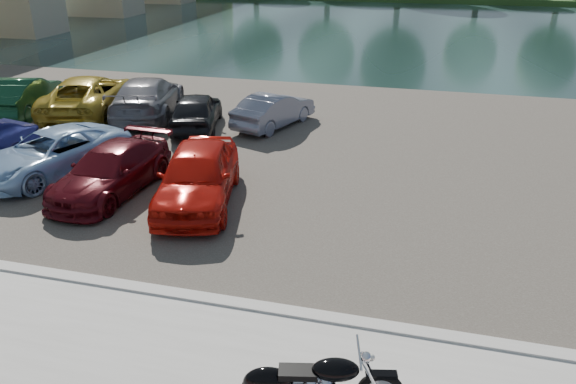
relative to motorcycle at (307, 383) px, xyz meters
name	(u,v)px	position (x,y,z in m)	size (l,w,h in m)	color
kerb	(288,313)	(-0.85, 2.17, -0.49)	(60.00, 0.30, 0.14)	#B0ACA5
parking_lot	(358,152)	(-0.85, 11.17, -0.54)	(60.00, 18.00, 0.04)	#443E37
river	(411,29)	(-0.85, 40.17, -0.56)	(120.00, 40.00, 0.00)	#192E2E
motorcycle	(307,383)	(0.00, 0.00, 0.00)	(2.30, 0.90, 1.05)	black
car_2	(52,153)	(-9.22, 7.04, 0.12)	(2.13, 4.62, 1.28)	#A0C3E8
car_3	(111,171)	(-6.87, 6.30, 0.11)	(1.76, 4.32, 1.25)	#4E0B12
car_4	(198,175)	(-4.33, 6.27, 0.25)	(1.82, 4.52, 1.54)	#BA140C
car_5	(23,96)	(-14.26, 12.23, 0.21)	(1.54, 4.42, 1.45)	#103D22
car_6	(89,95)	(-11.72, 12.87, 0.24)	(2.52, 5.48, 1.52)	gold
car_7	(148,97)	(-9.36, 13.16, 0.24)	(2.13, 5.25, 1.52)	gray
car_8	(196,111)	(-6.91, 12.18, 0.14)	(1.57, 3.91, 1.33)	black
car_9	(274,110)	(-4.27, 13.16, 0.09)	(1.30, 3.72, 1.23)	slate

